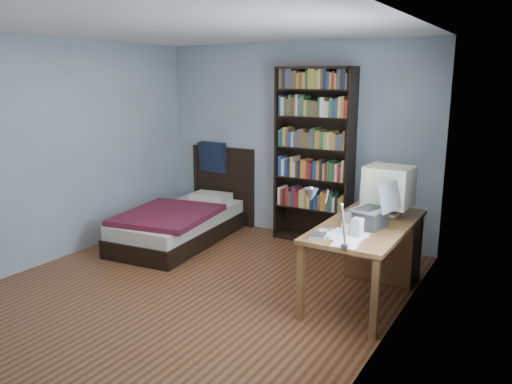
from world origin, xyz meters
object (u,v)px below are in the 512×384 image
at_px(crt_monitor, 388,187).
at_px(laptop, 372,215).
at_px(keyboard, 352,221).
at_px(soda_can, 368,210).
at_px(desk, 380,243).
at_px(speaker, 357,228).
at_px(bed, 184,220).
at_px(bookshelf, 314,156).
at_px(desk_lamp, 317,201).

bearing_deg(crt_monitor, laptop, -88.42).
height_order(keyboard, soda_can, soda_can).
distance_m(crt_monitor, soda_can, 0.31).
bearing_deg(desk, speaker, -86.68).
bearing_deg(soda_can, crt_monitor, 44.81).
distance_m(crt_monitor, bed, 2.76).
bearing_deg(keyboard, soda_can, 64.02).
relative_size(laptop, bookshelf, 0.19).
height_order(keyboard, speaker, speaker).
distance_m(laptop, bookshelf, 1.86).
relative_size(laptop, bed, 0.20).
relative_size(desk, keyboard, 3.41).
height_order(laptop, speaker, laptop).
xyz_separation_m(crt_monitor, bed, (-2.65, 0.08, -0.75)).
bearing_deg(bed, laptop, -12.52).
relative_size(speaker, soda_can, 1.52).
height_order(crt_monitor, bed, crt_monitor).
height_order(desk_lamp, keyboard, desk_lamp).
relative_size(crt_monitor, speaker, 2.97).
bearing_deg(desk_lamp, bookshelf, 114.54).
relative_size(bookshelf, bed, 1.06).
xyz_separation_m(desk_lamp, bed, (-2.56, 1.60, -0.92)).
distance_m(speaker, soda_can, 0.72).
xyz_separation_m(desk, keyboard, (-0.14, -0.48, 0.33)).
relative_size(desk, soda_can, 14.49).
bearing_deg(laptop, keyboard, 165.34).
relative_size(desk_lamp, keyboard, 1.21).
bearing_deg(bookshelf, desk_lamp, -65.46).
relative_size(keyboard, soda_can, 4.25).
height_order(speaker, bookshelf, bookshelf).
height_order(crt_monitor, keyboard, crt_monitor).
distance_m(desk_lamp, keyboard, 1.16).
height_order(desk, crt_monitor, crt_monitor).
bearing_deg(crt_monitor, keyboard, -113.07).
height_order(desk, bed, bed).
bearing_deg(laptop, crt_monitor, 91.58).
height_order(desk, soda_can, soda_can).
height_order(laptop, desk_lamp, desk_lamp).
bearing_deg(desk_lamp, keyboard, 95.36).
distance_m(keyboard, soda_can, 0.32).
distance_m(desk, bed, 2.60).
bearing_deg(laptop, bed, 167.48).
xyz_separation_m(laptop, speaker, (-0.02, -0.34, -0.03)).
bearing_deg(bed, soda_can, -5.20).
relative_size(crt_monitor, soda_can, 4.53).
height_order(desk, desk_lamp, desk_lamp).
bearing_deg(soda_can, desk_lamp, -87.77).
xyz_separation_m(soda_can, bookshelf, (-1.04, 1.03, 0.32)).
bearing_deg(crt_monitor, bookshelf, 143.59).
bearing_deg(desk, desk_lamp, -91.37).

